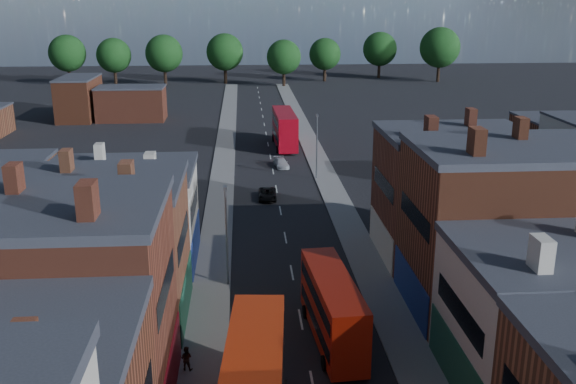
{
  "coord_description": "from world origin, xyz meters",
  "views": [
    {
      "loc": [
        -3.74,
        -16.27,
        21.72
      ],
      "look_at": [
        0.0,
        36.53,
        5.56
      ],
      "focal_mm": 40.0,
      "sensor_mm": 36.0,
      "label": 1
    }
  ],
  "objects": [
    {
      "name": "pavement_west",
      "position": [
        -6.5,
        50.0,
        0.06
      ],
      "size": [
        3.0,
        200.0,
        0.12
      ],
      "primitive_type": "cube",
      "color": "gray",
      "rests_on": "ground"
    },
    {
      "name": "pavement_east",
      "position": [
        6.5,
        50.0,
        0.06
      ],
      "size": [
        3.0,
        200.0,
        0.12
      ],
      "primitive_type": "cube",
      "color": "gray",
      "rests_on": "ground"
    },
    {
      "name": "lamp_post_2",
      "position": [
        -5.2,
        30.0,
        4.7
      ],
      "size": [
        0.25,
        0.7,
        8.12
      ],
      "color": "slate",
      "rests_on": "ground"
    },
    {
      "name": "lamp_post_3",
      "position": [
        5.2,
        60.0,
        4.7
      ],
      "size": [
        0.25,
        0.7,
        8.12
      ],
      "color": "slate",
      "rests_on": "ground"
    },
    {
      "name": "bus_1",
      "position": [
        1.79,
        20.98,
        2.43
      ],
      "size": [
        3.24,
        10.58,
        4.5
      ],
      "rotation": [
        0.0,
        0.0,
        0.08
      ],
      "color": "red",
      "rests_on": "ground"
    },
    {
      "name": "bus_2",
      "position": [
        2.44,
        78.0,
        2.87
      ],
      "size": [
        3.38,
        12.4,
        5.32
      ],
      "rotation": [
        0.0,
        0.0,
        0.03
      ],
      "color": "#A30714",
      "rests_on": "ground"
    },
    {
      "name": "car_2",
      "position": [
        -1.2,
        52.12,
        0.59
      ],
      "size": [
        2.1,
        4.33,
        1.19
      ],
      "primitive_type": "imported",
      "rotation": [
        0.0,
        0.0,
        -0.03
      ],
      "color": "black",
      "rests_on": "ground"
    },
    {
      "name": "car_3",
      "position": [
        1.2,
        66.08,
        0.57
      ],
      "size": [
        2.12,
        4.14,
        1.15
      ],
      "primitive_type": "imported",
      "rotation": [
        0.0,
        0.0,
        0.13
      ],
      "color": "silver",
      "rests_on": "ground"
    },
    {
      "name": "ped_1",
      "position": [
        -7.46,
        18.04,
        0.89
      ],
      "size": [
        0.82,
        0.57,
        1.53
      ],
      "primitive_type": "imported",
      "rotation": [
        0.0,
        0.0,
        2.91
      ],
      "color": "#3B2217",
      "rests_on": "pavement_west"
    }
  ]
}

